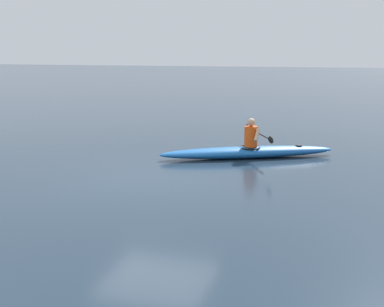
% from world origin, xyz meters
% --- Properties ---
extents(ground_plane, '(160.00, 160.00, 0.00)m').
position_xyz_m(ground_plane, '(0.00, 0.00, 0.00)').
color(ground_plane, '#1E2D3D').
extents(kayak, '(4.53, 2.75, 0.30)m').
position_xyz_m(kayak, '(-1.54, -2.74, 0.15)').
color(kayak, '#1959A5').
rests_on(kayak, ground).
extents(kayaker, '(1.17, 2.24, 0.76)m').
position_xyz_m(kayaker, '(-1.63, -2.79, 0.63)').
color(kayaker, '#E04C14').
rests_on(kayaker, kayak).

